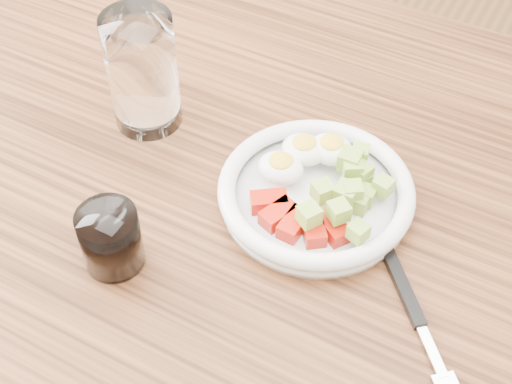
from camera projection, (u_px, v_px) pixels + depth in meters
dining_table at (259, 275)px, 0.83m from camera, size 1.50×0.90×0.77m
bowl at (316, 189)px, 0.76m from camera, size 0.21×0.21×0.05m
fork at (413, 309)px, 0.67m from camera, size 0.14×0.15×0.01m
water_glass at (143, 72)px, 0.81m from camera, size 0.08×0.08×0.14m
coffee_glass at (111, 239)px, 0.69m from camera, size 0.06×0.06×0.07m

